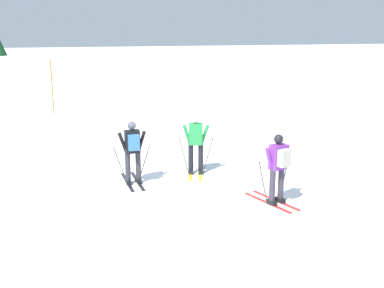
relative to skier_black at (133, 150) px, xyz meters
name	(u,v)px	position (x,y,z in m)	size (l,w,h in m)	color
ground_plane	(196,191)	(1.53, -0.81, -0.95)	(120.00, 120.00, 0.00)	white
far_snow_ridge	(138,70)	(1.53, 17.77, 0.20)	(80.00, 9.29, 2.30)	white
skier_black	(133,150)	(0.00, 0.00, 0.00)	(1.00, 1.63, 1.71)	black
skier_purple	(278,166)	(3.26, -2.09, 0.00)	(0.98, 1.61, 1.71)	red
skier_green	(196,143)	(1.80, 0.57, -0.04)	(0.98, 1.64, 1.71)	gold
trail_marker_pole	(52,87)	(-2.91, 10.45, 0.29)	(0.05, 0.05, 2.49)	#C65614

